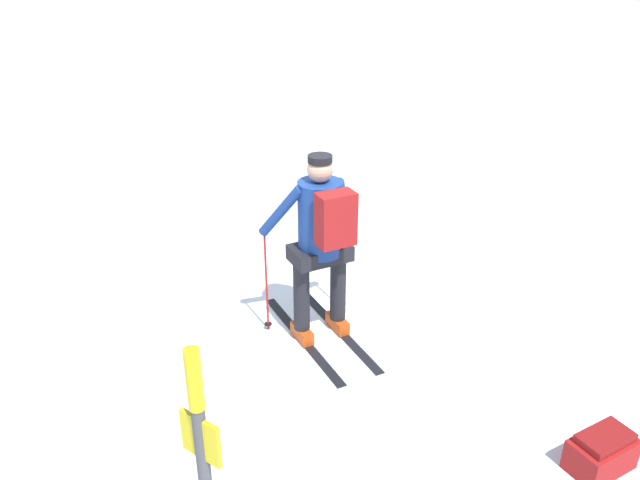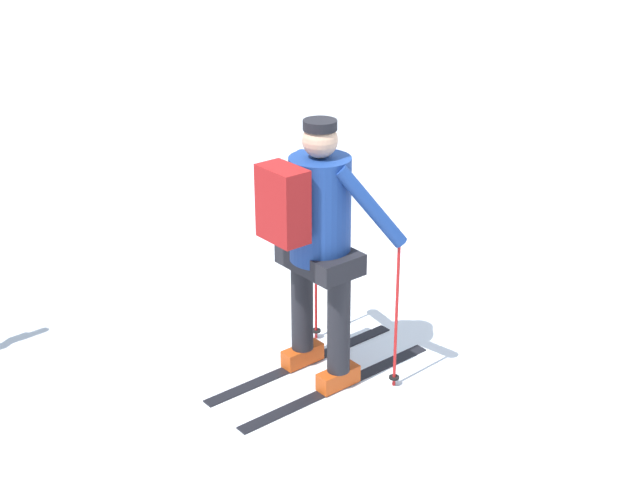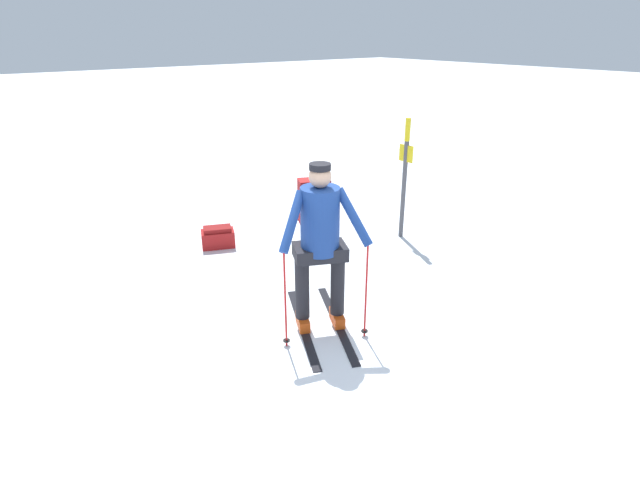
# 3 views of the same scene
# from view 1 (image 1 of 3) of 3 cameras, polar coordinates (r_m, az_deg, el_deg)

# --- Properties ---
(ground_plane) EXTENTS (80.00, 80.00, 0.00)m
(ground_plane) POSITION_cam_1_polar(r_m,az_deg,el_deg) (6.64, -2.40, -5.08)
(ground_plane) COLOR white
(skier) EXTENTS (1.62, 1.12, 1.78)m
(skier) POSITION_cam_1_polar(r_m,az_deg,el_deg) (5.48, 0.13, 0.39)
(skier) COLOR black
(skier) RESTS_ON ground_plane
(dropped_backpack) EXTENTS (0.45, 0.54, 0.30)m
(dropped_backpack) POSITION_cam_1_polar(r_m,az_deg,el_deg) (5.05, 24.34, -17.25)
(dropped_backpack) COLOR maroon
(dropped_backpack) RESTS_ON ground_plane
(trail_marker) EXTENTS (0.24, 0.08, 1.80)m
(trail_marker) POSITION_cam_1_polar(r_m,az_deg,el_deg) (3.27, -10.52, -20.21)
(trail_marker) COLOR #4C4C51
(trail_marker) RESTS_ON ground_plane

